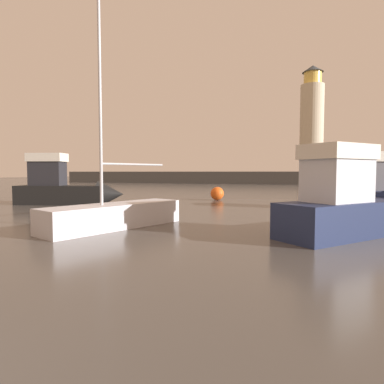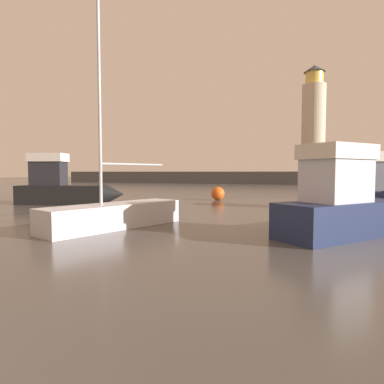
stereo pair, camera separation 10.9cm
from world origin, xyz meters
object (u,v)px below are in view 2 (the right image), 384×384
object	(u,v)px
motorboat_3	(360,192)
motorboat_1	(358,205)
motorboat_2	(70,188)
sailboat_moored	(114,214)
lighthouse	(313,122)
mooring_buoy	(218,194)

from	to	relation	value
motorboat_3	motorboat_1	bearing A→B (deg)	-99.93
motorboat_2	sailboat_moored	bearing A→B (deg)	-44.09
lighthouse	mooring_buoy	world-z (taller)	lighthouse
lighthouse	motorboat_3	distance (m)	42.82
lighthouse	mooring_buoy	size ratio (longest dim) A/B	17.76
motorboat_1	mooring_buoy	bearing A→B (deg)	122.26
lighthouse	motorboat_2	world-z (taller)	lighthouse
motorboat_3	mooring_buoy	distance (m)	10.30
motorboat_2	mooring_buoy	distance (m)	11.28
motorboat_1	motorboat_3	world-z (taller)	motorboat_3
mooring_buoy	lighthouse	bearing A→B (deg)	76.84
motorboat_3	mooring_buoy	world-z (taller)	motorboat_3
motorboat_3	mooring_buoy	size ratio (longest dim) A/B	6.82
lighthouse	motorboat_2	distance (m)	49.72
motorboat_3	sailboat_moored	distance (m)	15.90
motorboat_3	lighthouse	bearing A→B (deg)	91.17
motorboat_2	sailboat_moored	world-z (taller)	sailboat_moored
lighthouse	motorboat_1	world-z (taller)	lighthouse
motorboat_1	mooring_buoy	world-z (taller)	motorboat_1
lighthouse	sailboat_moored	size ratio (longest dim) A/B	1.91
motorboat_1	mooring_buoy	distance (m)	15.24
lighthouse	sailboat_moored	world-z (taller)	lighthouse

